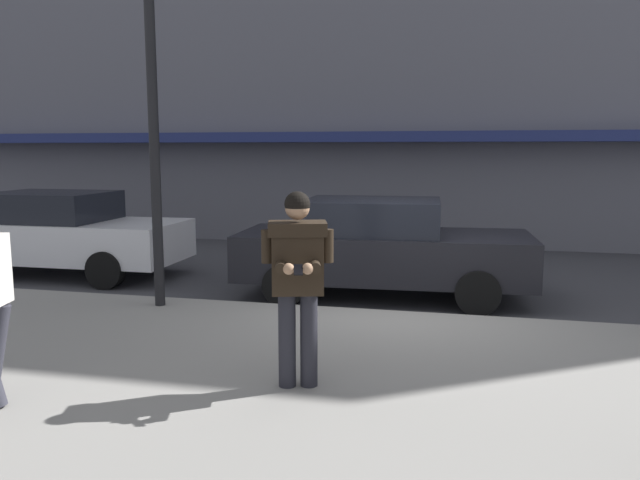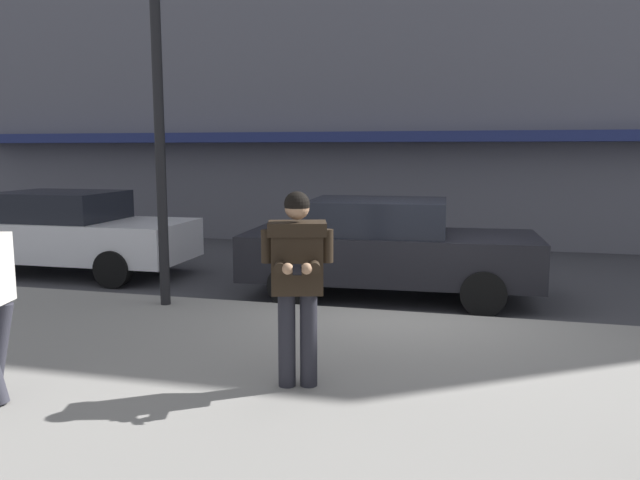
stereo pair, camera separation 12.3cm
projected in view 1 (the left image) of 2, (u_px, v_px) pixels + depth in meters
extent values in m
plane|color=#3D3D42|center=(398.00, 317.00, 8.68)|extent=(80.00, 80.00, 0.00)
cube|color=gray|center=(475.00, 397.00, 5.70)|extent=(32.00, 5.30, 0.14)
cube|color=silver|center=(472.00, 320.00, 8.50)|extent=(28.00, 0.12, 0.01)
cube|color=navy|center=(474.00, 136.00, 14.01)|extent=(26.60, 0.70, 0.24)
cube|color=silver|center=(62.00, 239.00, 11.45)|extent=(4.52, 1.88, 0.70)
cube|color=black|center=(51.00, 206.00, 11.41)|extent=(2.09, 1.66, 0.52)
cylinder|color=black|center=(154.00, 253.00, 12.04)|extent=(0.64, 0.23, 0.64)
cylinder|color=black|center=(105.00, 270.00, 10.38)|extent=(0.64, 0.23, 0.64)
cylinder|color=black|center=(27.00, 249.00, 12.63)|extent=(0.64, 0.23, 0.64)
cube|color=black|center=(383.00, 255.00, 9.77)|extent=(4.59, 2.05, 0.70)
cube|color=black|center=(372.00, 216.00, 9.72)|extent=(2.15, 1.74, 0.52)
cylinder|color=black|center=(471.00, 270.00, 10.41)|extent=(0.65, 0.25, 0.64)
cylinder|color=black|center=(478.00, 292.00, 8.75)|extent=(0.65, 0.25, 0.64)
cylinder|color=black|center=(307.00, 264.00, 10.90)|extent=(0.65, 0.25, 0.64)
cylinder|color=black|center=(284.00, 285.00, 9.23)|extent=(0.65, 0.25, 0.64)
cylinder|color=#23232B|center=(309.00, 339.00, 5.72)|extent=(0.16, 0.16, 0.88)
cylinder|color=#23232B|center=(287.00, 340.00, 5.71)|extent=(0.16, 0.16, 0.88)
cube|color=black|center=(298.00, 258.00, 5.61)|extent=(0.53, 0.42, 0.64)
cube|color=black|center=(297.00, 228.00, 5.57)|extent=(0.59, 0.47, 0.12)
cylinder|color=black|center=(327.00, 246.00, 5.61)|extent=(0.11, 0.11, 0.30)
cylinder|color=black|center=(315.00, 266.00, 5.46)|extent=(0.18, 0.32, 0.10)
sphere|color=tan|center=(308.00, 269.00, 5.32)|extent=(0.10, 0.10, 0.10)
cylinder|color=black|center=(267.00, 246.00, 5.58)|extent=(0.11, 0.11, 0.30)
cylinder|color=black|center=(281.00, 266.00, 5.45)|extent=(0.18, 0.32, 0.10)
sphere|color=tan|center=(289.00, 269.00, 5.31)|extent=(0.10, 0.10, 0.10)
cube|color=black|center=(298.00, 270.00, 5.28)|extent=(0.11, 0.16, 0.07)
sphere|color=tan|center=(297.00, 208.00, 5.51)|extent=(0.22, 0.22, 0.22)
sphere|color=black|center=(297.00, 204.00, 5.51)|extent=(0.23, 0.23, 0.23)
cylinder|color=black|center=(154.00, 140.00, 8.44)|extent=(0.14, 0.14, 4.60)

